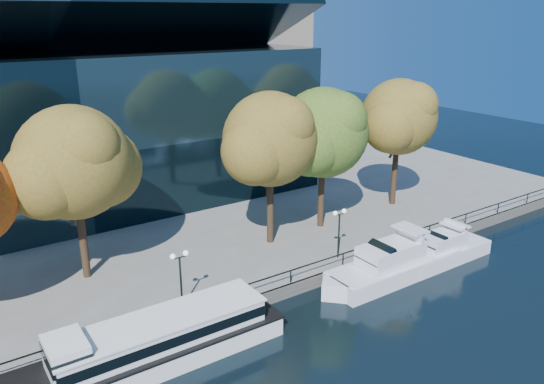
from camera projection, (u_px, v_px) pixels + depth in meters
ground at (257, 339)px, 33.42m from camera, size 160.00×160.00×0.00m
promenade at (88, 184)px, 61.72m from camera, size 90.00×67.08×1.00m
railing at (230, 290)px, 35.34m from camera, size 88.20×0.08×0.99m
convention_building at (53, 127)px, 53.42m from camera, size 50.00×24.57×21.43m
tour_boat at (147, 344)px, 30.48m from camera, size 17.53×3.91×3.33m
cruiser_near at (391, 265)px, 40.64m from camera, size 12.98×3.34×3.76m
cruiser_far at (441, 250)px, 43.40m from camera, size 9.87×2.74×3.22m
tree_2 at (76, 165)px, 36.50m from camera, size 9.93×8.14×12.71m
tree_3 at (272, 141)px, 42.37m from camera, size 9.55×7.83×12.74m
tree_4 at (325, 135)px, 45.81m from camera, size 9.80×8.03×12.58m
tree_5 at (400, 119)px, 51.30m from camera, size 9.22×7.56×12.60m
lamp_1 at (180, 267)px, 34.09m from camera, size 1.26×0.36×4.03m
lamp_2 at (339, 222)px, 41.30m from camera, size 1.26×0.36×4.03m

